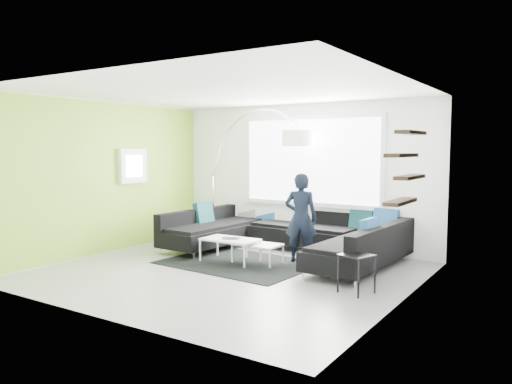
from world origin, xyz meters
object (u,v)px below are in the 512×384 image
at_px(coffee_table, 244,251).
at_px(side_table, 356,274).
at_px(sectional_sofa, 282,236).
at_px(arc_lamp, 213,176).
at_px(laptop, 231,239).
at_px(person, 301,218).

distance_m(coffee_table, side_table, 2.37).
bearing_deg(coffee_table, side_table, -16.63).
bearing_deg(side_table, sectional_sofa, 144.07).
xyz_separation_m(arc_lamp, side_table, (4.07, -2.13, -1.09)).
distance_m(sectional_sofa, arc_lamp, 2.41).
height_order(coffee_table, laptop, laptop).
relative_size(coffee_table, side_table, 2.34).
bearing_deg(person, arc_lamp, -35.98).
bearing_deg(person, laptop, 18.27).
distance_m(sectional_sofa, side_table, 2.44).
bearing_deg(person, sectional_sofa, -41.29).
bearing_deg(coffee_table, laptop, -143.45).
height_order(arc_lamp, person, arc_lamp).
bearing_deg(arc_lamp, laptop, -33.96).
relative_size(sectional_sofa, person, 2.70).
height_order(sectional_sofa, arc_lamp, arc_lamp).
height_order(coffee_table, side_table, side_table).
bearing_deg(laptop, arc_lamp, 109.43).
height_order(arc_lamp, laptop, arc_lamp).
bearing_deg(arc_lamp, coffee_table, -28.64).
distance_m(sectional_sofa, laptop, 1.03).
bearing_deg(laptop, sectional_sofa, 36.44).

